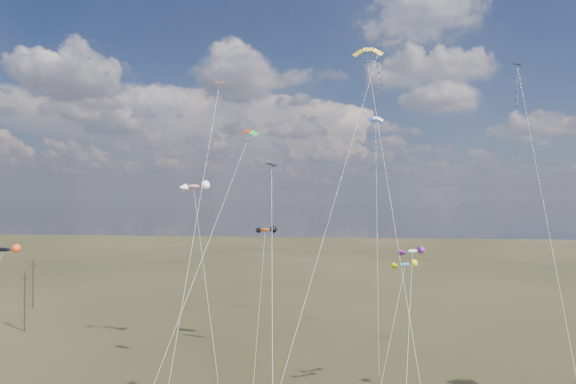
# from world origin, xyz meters

# --- Properties ---
(utility_pole_near) EXTENTS (1.40, 0.20, 8.00)m
(utility_pole_near) POSITION_xyz_m (-38.00, 30.00, 4.09)
(utility_pole_near) COLOR black
(utility_pole_near) RESTS_ON ground
(utility_pole_far) EXTENTS (1.40, 0.20, 8.00)m
(utility_pole_far) POSITION_xyz_m (-46.00, 44.00, 4.09)
(utility_pole_far) COLOR black
(utility_pole_far) RESTS_ON ground
(diamond_black_high) EXTENTS (4.14, 27.20, 33.92)m
(diamond_black_high) POSITION_xyz_m (25.40, 23.96, 28.87)
(diamond_black_high) COLOR black
(diamond_black_high) RESTS_ON ground
(diamond_navy_tall) EXTENTS (10.19, 29.58, 36.02)m
(diamond_navy_tall) POSITION_xyz_m (9.05, 22.00, 30.67)
(diamond_navy_tall) COLOR #110E4F
(diamond_navy_tall) RESTS_ON ground
(diamond_black_mid) EXTENTS (2.68, 13.83, 21.05)m
(diamond_black_mid) POSITION_xyz_m (1.32, -1.73, 14.44)
(diamond_black_mid) COLOR black
(diamond_black_mid) RESTS_ON ground
(diamond_orange_center) EXTENTS (2.38, 24.23, 30.98)m
(diamond_orange_center) POSITION_xyz_m (-6.90, 10.92, 21.61)
(diamond_orange_center) COLOR #C74D0E
(diamond_orange_center) RESTS_ON ground
(parafoil_yellow) EXTENTS (5.24, 19.49, 34.13)m
(parafoil_yellow) POSITION_xyz_m (8.34, 16.38, 33.27)
(parafoil_yellow) COLOR yellow
(parafoil_yellow) RESTS_ON ground
(parafoil_blue_white) EXTENTS (2.25, 18.40, 29.87)m
(parafoil_blue_white) POSITION_xyz_m (9.98, 35.03, 29.08)
(parafoil_blue_white) COLOR blue
(parafoil_blue_white) RESTS_ON ground
(parafoil_tricolor) EXTENTS (6.64, 16.57, 25.25)m
(parafoil_tricolor) POSITION_xyz_m (-3.23, 11.98, 24.54)
(parafoil_tricolor) COLOR gold
(parafoil_tricolor) RESTS_ON ground
(novelty_black_orange) EXTENTS (3.33, 9.65, 13.55)m
(novelty_black_orange) POSITION_xyz_m (-29.26, 13.49, 12.98)
(novelty_black_orange) COLOR black
(novelty_black_orange) RESTS_ON ground
(novelty_orange_black) EXTENTS (2.47, 12.08, 15.12)m
(novelty_orange_black) POSITION_xyz_m (-3.28, 22.96, 14.59)
(novelty_orange_black) COLOR #C8440B
(novelty_orange_black) RESTS_ON ground
(novelty_white_purple) EXTENTS (3.34, 13.12, 14.11)m
(novelty_white_purple) POSITION_xyz_m (11.95, 10.09, 13.63)
(novelty_white_purple) COLOR silver
(novelty_white_purple) RESTS_ON ground
(novelty_redwhite_stripe) EXTENTS (9.16, 16.22, 20.36)m
(novelty_redwhite_stripe) POSITION_xyz_m (-11.88, 23.11, 19.67)
(novelty_redwhite_stripe) COLOR red
(novelty_redwhite_stripe) RESTS_ON ground
(novelty_blue_yellow) EXTENTS (4.37, 6.70, 12.62)m
(novelty_blue_yellow) POSITION_xyz_m (11.55, 12.52, 12.16)
(novelty_blue_yellow) COLOR blue
(novelty_blue_yellow) RESTS_ON ground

